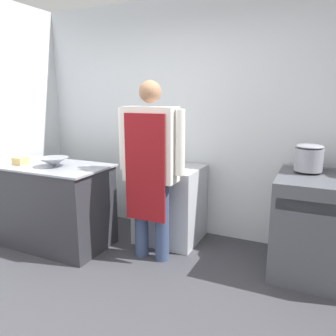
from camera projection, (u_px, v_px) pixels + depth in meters
ground_plane at (91, 329)px, 2.34m from camera, size 14.00×14.00×0.00m
wall_back at (192, 120)px, 3.80m from camera, size 8.00×0.05×2.70m
prep_counter at (51, 204)px, 3.63m from camera, size 1.34×0.70×0.90m
stove at (326, 228)px, 2.96m from camera, size 0.90×0.80×0.94m
fridge_unit at (170, 204)px, 3.72m from camera, size 0.68×0.63×0.86m
person_cook at (150, 160)px, 3.16m from camera, size 0.70×0.24×1.77m
mixing_bowl at (54, 162)px, 3.43m from camera, size 0.31×0.31×0.10m
plastic_tub at (21, 161)px, 3.54m from camera, size 0.13×0.13×0.08m
stock_pot at (309, 157)px, 3.04m from camera, size 0.25×0.25×0.25m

